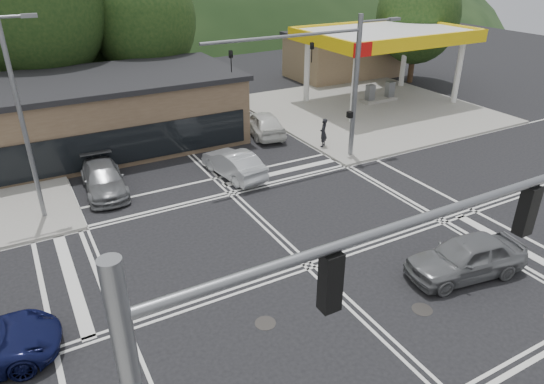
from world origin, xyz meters
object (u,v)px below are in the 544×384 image
car_grey_center (466,257)px  pedestrian (323,133)px  car_northbound (104,179)px  car_queue_b (263,123)px  car_queue_a (234,164)px

car_grey_center → pedestrian: pedestrian is taller
car_grey_center → car_northbound: size_ratio=0.97×
car_northbound → pedestrian: pedestrian is taller
car_queue_b → car_northbound: 11.49m
car_queue_b → car_northbound: size_ratio=1.00×
car_queue_b → car_northbound: (-10.93, -3.53, -0.12)m
car_queue_b → car_queue_a: bearing=57.6°
car_queue_a → pedestrian: size_ratio=2.50×
car_queue_b → pedestrian: (2.07, -3.96, 0.23)m
car_queue_a → car_queue_b: 6.68m
car_grey_center → car_queue_a: car_grey_center is taller
car_queue_a → pedestrian: pedestrian is taller
car_queue_a → car_queue_b: (4.43, 5.00, 0.08)m
car_grey_center → car_northbound: (-10.29, 13.73, -0.10)m
car_queue_a → pedestrian: (6.50, 1.04, 0.30)m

